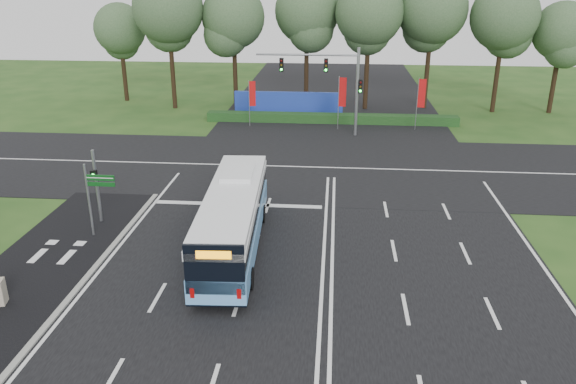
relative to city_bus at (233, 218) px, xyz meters
name	(u,v)px	position (x,y,z in m)	size (l,w,h in m)	color
ground	(324,249)	(4.25, 0.48, -1.62)	(120.00, 120.00, 0.00)	#214717
road_main	(324,248)	(4.25, 0.48, -1.60)	(20.00, 120.00, 0.04)	black
road_cross	(329,168)	(4.25, 12.48, -1.60)	(120.00, 14.00, 0.05)	black
bike_path	(42,268)	(-8.25, -2.52, -1.59)	(5.00, 18.00, 0.06)	black
kerb_strip	(94,269)	(-5.85, -2.52, -1.56)	(0.25, 18.00, 0.12)	gray
city_bus	(233,218)	(0.00, 0.00, 0.00)	(2.92, 11.33, 3.22)	#64A5E8
pedestrian_signal	(96,184)	(-7.58, 2.54, 0.54)	(0.33, 0.44, 3.96)	gray
street_sign	(94,191)	(-6.96, 0.89, 0.77)	(1.47, 0.12, 3.78)	gray
banner_flag_left	(252,96)	(-2.53, 23.27, 0.98)	(0.57, 0.20, 3.96)	gray
banner_flag_mid	(341,95)	(5.05, 22.69, 1.31)	(0.65, 0.20, 4.49)	gray
banner_flag_right	(421,96)	(11.55, 23.11, 1.25)	(0.65, 0.13, 4.39)	gray
traffic_light_gantry	(335,78)	(4.45, 20.98, 3.04)	(8.41, 0.28, 7.00)	gray
hedge	(331,118)	(4.25, 24.98, -1.22)	(22.00, 1.20, 0.80)	#133414
blue_hoarding	(288,104)	(0.25, 27.48, -0.52)	(10.00, 0.30, 2.20)	#1D38A1
eucalyptus_row	(335,15)	(4.23, 31.25, 7.08)	(47.02, 9.90, 12.58)	black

